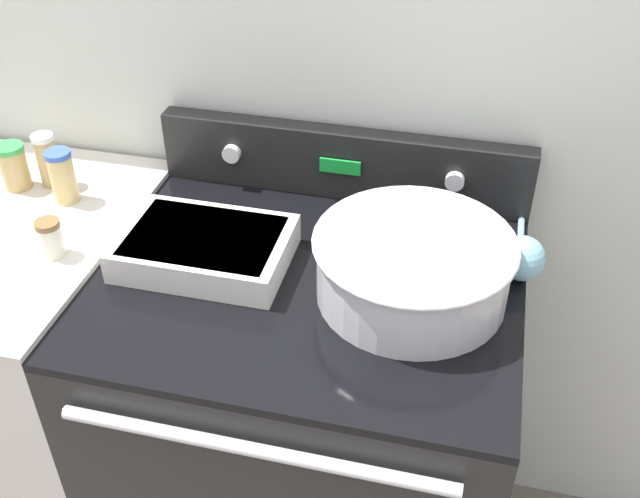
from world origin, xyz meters
The scene contains 11 objects.
kitchen_wall centered at (0.00, 0.71, 1.25)m, with size 8.00×0.05×2.50m.
stove_range centered at (0.00, 0.34, 0.47)m, with size 0.82×0.71×0.95m.
control_panel centered at (0.00, 0.65, 1.03)m, with size 0.82×0.07×0.16m.
side_counter centered at (-0.66, 0.34, 0.48)m, with size 0.50×0.68×0.96m.
mixing_bowl centered at (0.20, 0.34, 1.02)m, with size 0.37×0.37×0.13m.
casserole_dish centered at (-0.21, 0.34, 0.98)m, with size 0.33×0.23×0.06m.
ladle centered at (0.39, 0.45, 0.99)m, with size 0.09×0.34×0.09m.
spice_jar_brown_cap centered at (-0.50, 0.28, 1.00)m, with size 0.05×0.05×0.08m.
spice_jar_blue_cap centered at (-0.58, 0.47, 1.02)m, with size 0.06×0.06×0.12m.
spice_jar_white_cap centered at (-0.64, 0.52, 1.02)m, with size 0.05×0.05×0.12m.
spice_jar_green_cap centered at (-0.71, 0.49, 1.01)m, with size 0.06×0.06×0.10m.
Camera 1 is at (0.29, -0.75, 1.85)m, focal length 42.00 mm.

